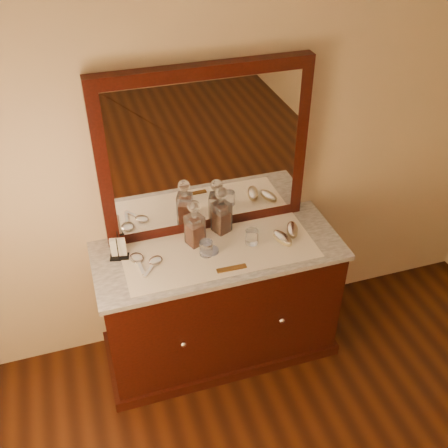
{
  "coord_description": "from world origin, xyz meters",
  "views": [
    {
      "loc": [
        -0.68,
        -0.29,
        2.76
      ],
      "look_at": [
        0.0,
        1.85,
        1.1
      ],
      "focal_mm": 42.17,
      "sensor_mm": 36.0,
      "label": 1
    }
  ],
  "objects_px": {
    "mirror_frame": "(205,153)",
    "comb": "(232,268)",
    "decanter_right": "(221,215)",
    "brush_far": "(292,230)",
    "hand_mirror_outer": "(137,260)",
    "decanter_left": "(195,227)",
    "napkin_rack": "(118,249)",
    "hand_mirror_inner": "(154,262)",
    "pin_dish": "(211,251)",
    "dresser_cabinet": "(219,304)",
    "brush_near": "(282,238)"
  },
  "relations": [
    {
      "from": "mirror_frame",
      "to": "comb",
      "type": "xyz_separation_m",
      "value": [
        0.01,
        -0.44,
        -0.49
      ]
    },
    {
      "from": "decanter_right",
      "to": "brush_far",
      "type": "xyz_separation_m",
      "value": [
        0.4,
        -0.15,
        -0.1
      ]
    },
    {
      "from": "brush_far",
      "to": "hand_mirror_outer",
      "type": "relative_size",
      "value": 0.78
    },
    {
      "from": "decanter_left",
      "to": "comb",
      "type": "bearing_deg",
      "value": -65.3
    },
    {
      "from": "napkin_rack",
      "to": "hand_mirror_inner",
      "type": "relative_size",
      "value": 0.9
    },
    {
      "from": "hand_mirror_inner",
      "to": "pin_dish",
      "type": "bearing_deg",
      "value": 0.69
    },
    {
      "from": "hand_mirror_outer",
      "to": "mirror_frame",
      "type": "bearing_deg",
      "value": 24.38
    },
    {
      "from": "decanter_right",
      "to": "pin_dish",
      "type": "bearing_deg",
      "value": -124.17
    },
    {
      "from": "dresser_cabinet",
      "to": "hand_mirror_outer",
      "type": "xyz_separation_m",
      "value": [
        -0.46,
        0.03,
        0.45
      ]
    },
    {
      "from": "brush_near",
      "to": "decanter_left",
      "type": "bearing_deg",
      "value": 164.44
    },
    {
      "from": "dresser_cabinet",
      "to": "mirror_frame",
      "type": "height_order",
      "value": "mirror_frame"
    },
    {
      "from": "hand_mirror_outer",
      "to": "decanter_left",
      "type": "bearing_deg",
      "value": 9.16
    },
    {
      "from": "mirror_frame",
      "to": "pin_dish",
      "type": "xyz_separation_m",
      "value": [
        -0.05,
        -0.26,
        -0.49
      ]
    },
    {
      "from": "dresser_cabinet",
      "to": "mirror_frame",
      "type": "distance_m",
      "value": 0.97
    },
    {
      "from": "hand_mirror_outer",
      "to": "hand_mirror_inner",
      "type": "xyz_separation_m",
      "value": [
        0.09,
        -0.05,
        -0.0
      ]
    },
    {
      "from": "dresser_cabinet",
      "to": "decanter_left",
      "type": "relative_size",
      "value": 4.76
    },
    {
      "from": "hand_mirror_outer",
      "to": "hand_mirror_inner",
      "type": "height_order",
      "value": "hand_mirror_outer"
    },
    {
      "from": "comb",
      "to": "decanter_left",
      "type": "bearing_deg",
      "value": 115.91
    },
    {
      "from": "comb",
      "to": "napkin_rack",
      "type": "relative_size",
      "value": 1.05
    },
    {
      "from": "dresser_cabinet",
      "to": "pin_dish",
      "type": "height_order",
      "value": "pin_dish"
    },
    {
      "from": "dresser_cabinet",
      "to": "brush_near",
      "type": "distance_m",
      "value": 0.6
    },
    {
      "from": "pin_dish",
      "to": "napkin_rack",
      "type": "xyz_separation_m",
      "value": [
        -0.5,
        0.11,
        0.05
      ]
    },
    {
      "from": "brush_near",
      "to": "brush_far",
      "type": "distance_m",
      "value": 0.11
    },
    {
      "from": "dresser_cabinet",
      "to": "comb",
      "type": "xyz_separation_m",
      "value": [
        0.01,
        -0.19,
        0.45
      ]
    },
    {
      "from": "hand_mirror_outer",
      "to": "brush_near",
      "type": "bearing_deg",
      "value": -5.44
    },
    {
      "from": "decanter_right",
      "to": "hand_mirror_inner",
      "type": "height_order",
      "value": "decanter_right"
    },
    {
      "from": "comb",
      "to": "brush_far",
      "type": "xyz_separation_m",
      "value": [
        0.45,
        0.2,
        0.02
      ]
    },
    {
      "from": "dresser_cabinet",
      "to": "pin_dish",
      "type": "distance_m",
      "value": 0.45
    },
    {
      "from": "brush_far",
      "to": "decanter_right",
      "type": "bearing_deg",
      "value": 159.63
    },
    {
      "from": "comb",
      "to": "napkin_rack",
      "type": "height_order",
      "value": "napkin_rack"
    },
    {
      "from": "decanter_left",
      "to": "brush_far",
      "type": "distance_m",
      "value": 0.59
    },
    {
      "from": "brush_near",
      "to": "hand_mirror_outer",
      "type": "height_order",
      "value": "brush_near"
    },
    {
      "from": "napkin_rack",
      "to": "hand_mirror_outer",
      "type": "relative_size",
      "value": 0.79
    },
    {
      "from": "dresser_cabinet",
      "to": "decanter_right",
      "type": "height_order",
      "value": "decanter_right"
    },
    {
      "from": "brush_near",
      "to": "brush_far",
      "type": "height_order",
      "value": "brush_near"
    },
    {
      "from": "pin_dish",
      "to": "hand_mirror_outer",
      "type": "distance_m",
      "value": 0.42
    },
    {
      "from": "comb",
      "to": "brush_far",
      "type": "height_order",
      "value": "brush_far"
    },
    {
      "from": "decanter_right",
      "to": "hand_mirror_outer",
      "type": "bearing_deg",
      "value": -166.73
    },
    {
      "from": "decanter_right",
      "to": "hand_mirror_inner",
      "type": "xyz_separation_m",
      "value": [
        -0.45,
        -0.18,
        -0.11
      ]
    },
    {
      "from": "pin_dish",
      "to": "brush_far",
      "type": "distance_m",
      "value": 0.51
    },
    {
      "from": "mirror_frame",
      "to": "pin_dish",
      "type": "distance_m",
      "value": 0.55
    },
    {
      "from": "comb",
      "to": "dresser_cabinet",
      "type": "bearing_deg",
      "value": 95.67
    },
    {
      "from": "napkin_rack",
      "to": "hand_mirror_outer",
      "type": "height_order",
      "value": "napkin_rack"
    },
    {
      "from": "mirror_frame",
      "to": "pin_dish",
      "type": "relative_size",
      "value": 13.8
    },
    {
      "from": "dresser_cabinet",
      "to": "brush_far",
      "type": "relative_size",
      "value": 8.81
    },
    {
      "from": "dresser_cabinet",
      "to": "napkin_rack",
      "type": "relative_size",
      "value": 8.8
    },
    {
      "from": "comb",
      "to": "brush_far",
      "type": "bearing_deg",
      "value": 25.59
    },
    {
      "from": "comb",
      "to": "hand_mirror_inner",
      "type": "distance_m",
      "value": 0.43
    },
    {
      "from": "decanter_right",
      "to": "mirror_frame",
      "type": "bearing_deg",
      "value": 128.18
    },
    {
      "from": "mirror_frame",
      "to": "decanter_right",
      "type": "height_order",
      "value": "mirror_frame"
    }
  ]
}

